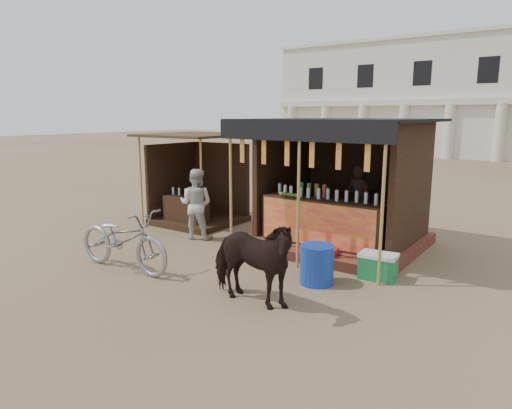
{
  "coord_description": "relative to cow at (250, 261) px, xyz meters",
  "views": [
    {
      "loc": [
        5.16,
        -5.69,
        2.86
      ],
      "look_at": [
        0.0,
        1.6,
        1.1
      ],
      "focal_mm": 32.0,
      "sensor_mm": 36.0,
      "label": 1
    }
  ],
  "objects": [
    {
      "name": "cow",
      "position": [
        0.0,
        0.0,
        0.0
      ],
      "size": [
        1.63,
        0.75,
        1.38
      ],
      "primitive_type": "imported",
      "rotation": [
        0.0,
        0.0,
        1.58
      ],
      "color": "black",
      "rests_on": "ground"
    },
    {
      "name": "background_building",
      "position": [
        -3.29,
        30.31,
        3.29
      ],
      "size": [
        26.0,
        7.45,
        8.18
      ],
      "color": "silver",
      "rests_on": "ground"
    },
    {
      "name": "bystander",
      "position": [
        -3.28,
        2.37,
        0.14
      ],
      "size": [
        0.96,
        0.86,
        1.65
      ],
      "primitive_type": "imported",
      "rotation": [
        0.0,
        0.0,
        3.49
      ],
      "color": "silver",
      "rests_on": "ground"
    },
    {
      "name": "main_stall",
      "position": [
        -0.27,
        3.73,
        0.34
      ],
      "size": [
        3.6,
        3.61,
        2.78
      ],
      "color": "brown",
      "rests_on": "ground"
    },
    {
      "name": "ground",
      "position": [
        -1.29,
        0.37,
        -0.69
      ],
      "size": [
        120.0,
        120.0,
        0.0
      ],
      "primitive_type": "plane",
      "color": "#846B4C",
      "rests_on": "ground"
    },
    {
      "name": "cooler",
      "position": [
        1.19,
        2.21,
        -0.46
      ],
      "size": [
        0.68,
        0.5,
        0.46
      ],
      "color": "#1A793F",
      "rests_on": "ground"
    },
    {
      "name": "red_crate",
      "position": [
        0.1,
        2.37,
        -0.53
      ],
      "size": [
        0.46,
        0.43,
        0.32
      ],
      "primitive_type": "cube",
      "rotation": [
        0.0,
        0.0,
        0.16
      ],
      "color": "#AF1D23",
      "rests_on": "ground"
    },
    {
      "name": "blue_barrel",
      "position": [
        0.41,
        1.37,
        -0.35
      ],
      "size": [
        0.69,
        0.69,
        0.68
      ],
      "primitive_type": "cylinder",
      "rotation": [
        0.0,
        0.0,
        -0.22
      ],
      "color": "#1539A3",
      "rests_on": "ground"
    },
    {
      "name": "secondary_stall",
      "position": [
        -4.46,
        3.61,
        0.16
      ],
      "size": [
        2.4,
        2.4,
        2.38
      ],
      "color": "#382514",
      "rests_on": "ground"
    },
    {
      "name": "motorbike",
      "position": [
        -2.88,
        -0.07,
        -0.1
      ],
      "size": [
        2.26,
        0.88,
        1.17
      ],
      "primitive_type": "imported",
      "rotation": [
        0.0,
        0.0,
        1.62
      ],
      "color": "gray",
      "rests_on": "ground"
    }
  ]
}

